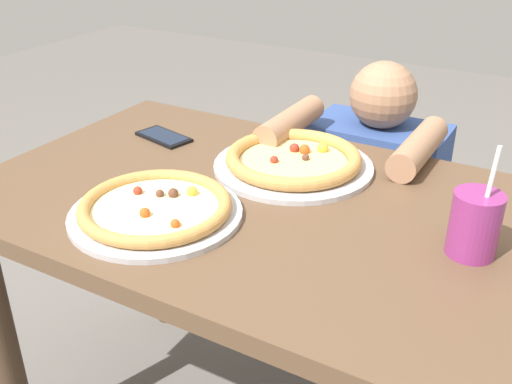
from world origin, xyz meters
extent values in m
cube|color=brown|center=(0.00, 0.00, 0.73)|extent=(1.21, 0.78, 0.04)
cylinder|color=#443122|center=(-0.52, -0.31, 0.35)|extent=(0.07, 0.07, 0.71)
cylinder|color=#443122|center=(-0.52, 0.31, 0.35)|extent=(0.07, 0.07, 0.71)
cylinder|color=#443122|center=(0.52, 0.31, 0.35)|extent=(0.07, 0.07, 0.71)
cylinder|color=#B7B7BC|center=(-0.12, -0.18, 0.76)|extent=(0.35, 0.35, 0.01)
cylinder|color=beige|center=(-0.12, -0.18, 0.77)|extent=(0.25, 0.25, 0.01)
torus|color=#C68C47|center=(-0.12, -0.18, 0.78)|extent=(0.30, 0.30, 0.03)
sphere|color=brown|center=(-0.14, -0.13, 0.78)|extent=(0.02, 0.02, 0.02)
sphere|color=#BF4C19|center=(-0.12, -0.21, 0.78)|extent=(0.02, 0.02, 0.02)
sphere|color=#BF4C19|center=(-0.04, -0.22, 0.78)|extent=(0.02, 0.02, 0.02)
sphere|color=maroon|center=(-0.19, -0.15, 0.78)|extent=(0.02, 0.02, 0.02)
sphere|color=gold|center=(-0.09, -0.09, 0.78)|extent=(0.02, 0.02, 0.02)
sphere|color=brown|center=(-0.12, -0.12, 0.78)|extent=(0.02, 0.02, 0.02)
cylinder|color=#B7B7BC|center=(0.01, 0.16, 0.76)|extent=(0.37, 0.37, 0.01)
cylinder|color=#E5CC7F|center=(0.01, 0.16, 0.77)|extent=(0.25, 0.25, 0.01)
torus|color=#C68C47|center=(0.01, 0.16, 0.78)|extent=(0.32, 0.32, 0.03)
sphere|color=maroon|center=(-0.01, 0.21, 0.78)|extent=(0.02, 0.02, 0.02)
sphere|color=gold|center=(0.05, 0.25, 0.78)|extent=(0.03, 0.03, 0.03)
sphere|color=brown|center=(0.04, 0.18, 0.78)|extent=(0.02, 0.02, 0.02)
sphere|color=#BF4C19|center=(0.02, 0.22, 0.78)|extent=(0.03, 0.03, 0.03)
sphere|color=maroon|center=(-0.02, 0.13, 0.78)|extent=(0.02, 0.02, 0.02)
cylinder|color=#8C2D72|center=(0.45, 0.00, 0.81)|extent=(0.09, 0.09, 0.12)
cylinder|color=white|center=(0.46, 0.00, 0.91)|extent=(0.01, 0.02, 0.11)
cube|color=black|center=(-0.36, 0.16, 0.75)|extent=(0.16, 0.11, 0.01)
cube|color=#192338|center=(-0.36, 0.16, 0.76)|extent=(0.14, 0.09, 0.00)
cylinder|color=#333847|center=(0.08, 0.58, 0.23)|extent=(0.30, 0.30, 0.45)
cube|color=#334C8C|center=(0.08, 0.58, 0.59)|extent=(0.38, 0.22, 0.28)
sphere|color=#A37556|center=(0.08, 0.58, 0.82)|extent=(0.19, 0.19, 0.19)
cylinder|color=#A37556|center=(-0.09, 0.35, 0.79)|extent=(0.07, 0.28, 0.07)
cylinder|color=#A37556|center=(0.25, 0.35, 0.79)|extent=(0.07, 0.28, 0.07)
camera|label=1|loc=(0.57, -0.98, 1.34)|focal=41.98mm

